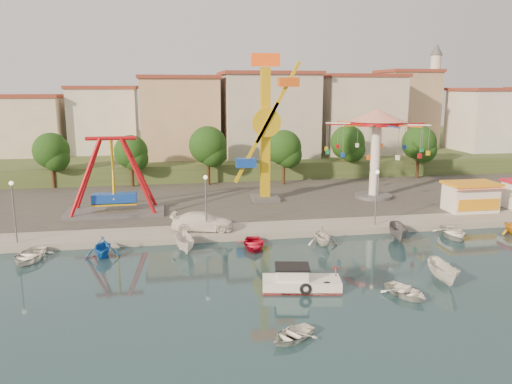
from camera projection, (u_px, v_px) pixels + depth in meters
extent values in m
plane|color=#142D37|center=(340.00, 290.00, 33.74)|extent=(200.00, 200.00, 0.00)
cube|color=#9E998E|center=(230.00, 159.00, 93.45)|extent=(200.00, 100.00, 0.60)
cube|color=#4C4944|center=(260.00, 192.00, 62.54)|extent=(90.00, 28.00, 0.01)
cube|color=#384C26|center=(226.00, 149.00, 98.02)|extent=(200.00, 60.00, 3.00)
cube|color=#59595E|center=(115.00, 212.00, 51.85)|extent=(10.00, 5.00, 0.30)
cube|color=#133FAC|center=(115.00, 198.00, 51.55)|extent=(4.50, 1.40, 1.00)
cylinder|color=#A80D13|center=(111.00, 138.00, 50.28)|extent=(5.00, 0.40, 0.40)
cube|color=#59595E|center=(265.00, 198.00, 57.81)|extent=(3.00, 3.00, 0.50)
cube|color=gold|center=(265.00, 136.00, 56.31)|extent=(1.00, 1.00, 15.00)
cube|color=#E1420C|center=(265.00, 60.00, 54.61)|extent=(3.20, 0.50, 1.40)
cylinder|color=gold|center=(267.00, 123.00, 55.23)|extent=(3.20, 0.50, 3.20)
cube|color=gold|center=(278.00, 103.00, 54.79)|extent=(5.09, 0.35, 8.95)
cube|color=#D04F12|center=(289.00, 82.00, 54.54)|extent=(2.20, 1.20, 1.00)
cylinder|color=#59595E|center=(373.00, 196.00, 59.10)|extent=(4.40, 4.40, 0.40)
cylinder|color=white|center=(375.00, 160.00, 58.22)|extent=(1.10, 1.10, 9.00)
cylinder|color=#A80D13|center=(377.00, 123.00, 57.33)|extent=(6.00, 6.00, 0.50)
cone|color=red|center=(377.00, 115.00, 57.14)|extent=(6.40, 6.40, 1.40)
cube|color=white|center=(470.00, 198.00, 52.61)|extent=(5.00, 3.00, 2.80)
cube|color=orange|center=(472.00, 183.00, 52.29)|extent=(5.40, 3.40, 0.25)
cube|color=red|center=(481.00, 190.00, 50.72)|extent=(5.00, 0.77, 0.43)
cylinder|color=#59595E|center=(14.00, 214.00, 41.60)|extent=(0.14, 0.14, 5.00)
cylinder|color=#59595E|center=(206.00, 206.00, 44.29)|extent=(0.14, 0.14, 5.00)
cylinder|color=#59595E|center=(376.00, 199.00, 46.98)|extent=(0.14, 0.14, 5.00)
cylinder|color=#382314|center=(53.00, 174.00, 64.53)|extent=(0.44, 0.44, 3.60)
sphere|color=black|center=(51.00, 151.00, 63.89)|extent=(4.60, 4.60, 4.60)
cylinder|color=#382314|center=(132.00, 174.00, 65.52)|extent=(0.44, 0.44, 3.40)
sphere|color=black|center=(131.00, 152.00, 64.92)|extent=(4.35, 4.35, 4.35)
cylinder|color=#382314|center=(208.00, 170.00, 66.73)|extent=(0.44, 0.44, 3.92)
sphere|color=black|center=(208.00, 145.00, 66.03)|extent=(5.02, 5.02, 5.02)
cylinder|color=#382314|center=(284.00, 171.00, 67.04)|extent=(0.44, 0.44, 3.66)
sphere|color=black|center=(284.00, 148.00, 66.39)|extent=(4.68, 4.68, 4.68)
cylinder|color=#382314|center=(347.00, 165.00, 71.59)|extent=(0.44, 0.44, 3.80)
sphere|color=black|center=(348.00, 142.00, 70.91)|extent=(4.86, 4.86, 4.86)
cylinder|color=#382314|center=(418.00, 165.00, 71.52)|extent=(0.44, 0.44, 3.77)
sphere|color=black|center=(419.00, 143.00, 70.85)|extent=(4.83, 4.83, 4.83)
cube|color=beige|center=(9.00, 120.00, 70.71)|extent=(9.26, 9.53, 11.87)
cube|color=silver|center=(102.00, 127.00, 78.19)|extent=(12.33, 9.01, 8.63)
cube|color=tan|center=(186.00, 118.00, 80.68)|extent=(11.95, 9.28, 11.23)
cube|color=beige|center=(273.00, 124.00, 80.16)|extent=(12.59, 10.50, 9.20)
cube|color=beige|center=(346.00, 122.00, 85.70)|extent=(10.75, 9.23, 9.24)
cube|color=tan|center=(424.00, 116.00, 85.93)|extent=(12.77, 10.96, 11.21)
cube|color=silver|center=(491.00, 112.00, 86.28)|extent=(8.23, 8.98, 12.36)
cylinder|color=silver|center=(433.00, 101.00, 89.58)|extent=(1.80, 1.80, 16.00)
cylinder|color=#59595E|center=(435.00, 73.00, 88.55)|extent=(2.80, 2.80, 0.30)
cone|color=#59595E|center=(437.00, 49.00, 87.73)|extent=(2.20, 2.20, 2.00)
cube|color=white|center=(301.00, 285.00, 33.75)|extent=(5.52, 2.90, 0.94)
cube|color=#A80D13|center=(301.00, 288.00, 33.80)|extent=(5.52, 2.90, 0.17)
cube|color=white|center=(292.00, 274.00, 33.58)|extent=(2.35, 1.92, 0.94)
cube|color=black|center=(292.00, 267.00, 33.48)|extent=(2.59, 2.17, 0.13)
torus|color=black|center=(306.00, 289.00, 32.71)|extent=(0.82, 0.35, 0.80)
torus|color=black|center=(327.00, 287.00, 33.00)|extent=(0.82, 0.35, 0.80)
imported|color=white|center=(406.00, 291.00, 32.64)|extent=(3.37, 3.93, 0.69)
imported|color=silver|center=(292.00, 335.00, 27.02)|extent=(3.58, 3.35, 0.60)
imported|color=silver|center=(443.00, 272.00, 34.96)|extent=(1.78, 3.92, 1.47)
imported|color=white|center=(203.00, 222.00, 45.55)|extent=(5.95, 3.25, 1.64)
imported|color=white|center=(29.00, 255.00, 39.36)|extent=(3.59, 4.54, 0.85)
imported|color=blue|center=(103.00, 247.00, 40.22)|extent=(2.83, 3.26, 1.68)
imported|color=silver|center=(185.00, 244.00, 41.35)|extent=(1.85, 3.96, 1.48)
imported|color=red|center=(253.00, 244.00, 42.39)|extent=(3.13, 4.06, 0.78)
imported|color=silver|center=(322.00, 236.00, 43.32)|extent=(2.77, 3.17, 1.61)
imported|color=slate|center=(399.00, 232.00, 44.52)|extent=(2.50, 4.15, 1.50)
imported|color=white|center=(453.00, 233.00, 45.49)|extent=(3.87, 4.78, 0.87)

